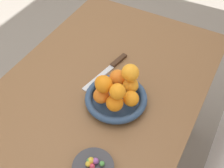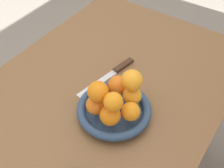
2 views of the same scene
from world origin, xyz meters
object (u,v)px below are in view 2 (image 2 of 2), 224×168
at_px(orange_1, 99,90).
at_px(orange_5, 132,95).
at_px(orange_0, 118,86).
at_px(orange_3, 110,115).
at_px(knife, 111,74).
at_px(fruit_bowl, 114,110).
at_px(orange_7, 98,92).
at_px(dining_table, 102,108).
at_px(orange_2, 95,105).
at_px(orange_8, 113,102).
at_px(orange_4, 131,111).
at_px(orange_6, 132,80).

bearing_deg(orange_1, orange_5, 111.83).
distance_m(orange_0, orange_3, 0.12).
xyz_separation_m(orange_0, knife, (-0.09, -0.08, -0.07)).
bearing_deg(orange_0, fruit_bowl, 23.07).
height_order(orange_7, knife, orange_7).
distance_m(dining_table, orange_2, 0.19).
height_order(dining_table, knife, knife).
height_order(fruit_bowl, orange_0, orange_0).
xyz_separation_m(orange_3, knife, (-0.19, -0.13, -0.07)).
bearing_deg(orange_0, orange_2, -6.96).
relative_size(orange_8, knife, 0.21).
height_order(orange_5, orange_7, orange_7).
xyz_separation_m(fruit_bowl, orange_5, (-0.05, 0.03, 0.05)).
relative_size(orange_0, orange_1, 1.10).
height_order(orange_2, orange_7, orange_7).
relative_size(orange_2, orange_4, 1.02).
bearing_deg(fruit_bowl, orange_4, 83.07).
distance_m(orange_6, orange_7, 0.11).
xyz_separation_m(orange_4, orange_8, (0.04, -0.03, 0.06)).
bearing_deg(orange_2, fruit_bowl, 143.07).
bearing_deg(orange_4, orange_0, -125.41).
bearing_deg(orange_1, orange_7, 36.36).
relative_size(fruit_bowl, orange_0, 3.66).
height_order(orange_0, orange_8, orange_8).
relative_size(orange_5, orange_7, 0.96).
bearing_deg(orange_1, orange_8, 58.85).
bearing_deg(dining_table, orange_7, 33.44).
distance_m(dining_table, orange_6, 0.25).
xyz_separation_m(fruit_bowl, orange_2, (0.05, -0.03, 0.05)).
height_order(orange_2, orange_6, orange_6).
height_order(orange_1, knife, orange_1).
bearing_deg(orange_3, orange_7, -104.39).
height_order(orange_3, orange_5, orange_3).
xyz_separation_m(dining_table, fruit_bowl, (0.05, 0.09, 0.11)).
relative_size(fruit_bowl, orange_6, 3.65).
bearing_deg(orange_8, orange_6, -179.70).
bearing_deg(orange_0, orange_8, 27.29).
bearing_deg(orange_1, knife, -161.52).
bearing_deg(orange_8, orange_4, 140.03).
height_order(dining_table, fruit_bowl, fruit_bowl).
relative_size(fruit_bowl, orange_4, 4.08).
relative_size(orange_1, orange_6, 0.90).
distance_m(dining_table, orange_3, 0.22).
relative_size(orange_2, orange_5, 0.99).
bearing_deg(knife, orange_5, 56.18).
relative_size(fruit_bowl, orange_1, 4.04).
distance_m(fruit_bowl, orange_5, 0.08).
relative_size(orange_2, orange_7, 0.94).
relative_size(orange_3, orange_7, 1.00).
bearing_deg(orange_7, fruit_bowl, 146.99).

